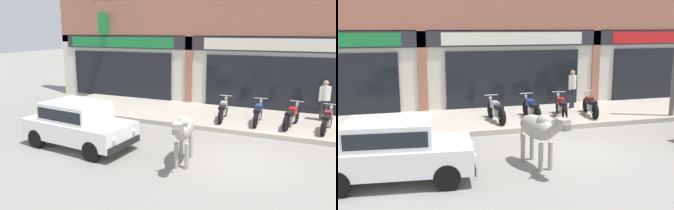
% 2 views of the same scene
% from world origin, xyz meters
% --- Properties ---
extents(ground_plane, '(90.00, 90.00, 0.00)m').
position_xyz_m(ground_plane, '(0.00, 0.00, 0.00)').
color(ground_plane, gray).
extents(sidewalk, '(19.00, 3.78, 0.17)m').
position_xyz_m(sidewalk, '(0.00, 4.09, 0.09)').
color(sidewalk, '#A8A093').
rests_on(sidewalk, ground).
extents(cow, '(0.85, 2.12, 1.61)m').
position_xyz_m(cow, '(-1.44, -0.98, 1.01)').
color(cow, '#9E998E').
rests_on(cow, ground).
extents(car_1, '(3.73, 1.95, 1.46)m').
position_xyz_m(car_1, '(-4.99, -1.01, 0.81)').
color(car_1, black).
rests_on(car_1, ground).
extents(motorcycle_0, '(0.52, 1.81, 0.88)m').
position_xyz_m(motorcycle_0, '(-1.44, 3.43, 0.56)').
color(motorcycle_0, black).
rests_on(motorcycle_0, sidewalk).
extents(motorcycle_1, '(0.52, 1.81, 0.88)m').
position_xyz_m(motorcycle_1, '(-0.09, 3.43, 0.56)').
color(motorcycle_1, black).
rests_on(motorcycle_1, sidewalk).
extents(motorcycle_2, '(0.65, 1.79, 0.88)m').
position_xyz_m(motorcycle_2, '(1.11, 3.44, 0.56)').
color(motorcycle_2, black).
rests_on(motorcycle_2, sidewalk).
extents(motorcycle_3, '(0.63, 1.80, 0.88)m').
position_xyz_m(motorcycle_3, '(2.29, 3.37, 0.56)').
color(motorcycle_3, black).
rests_on(motorcycle_3, sidewalk).
extents(pedestrian, '(0.43, 0.32, 1.60)m').
position_xyz_m(pedestrian, '(2.19, 4.83, 1.16)').
color(pedestrian, '#2D2D33').
rests_on(pedestrian, sidewalk).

